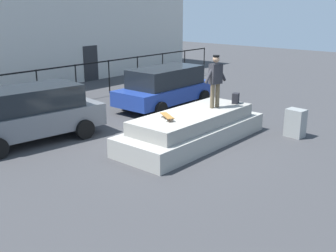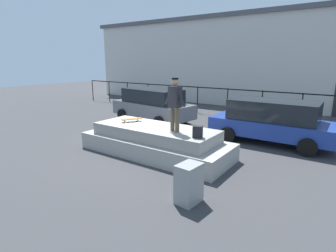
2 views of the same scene
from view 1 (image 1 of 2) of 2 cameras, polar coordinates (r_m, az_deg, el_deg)
ground_plane at (r=12.93m, az=0.15°, el=-2.53°), size 60.00×60.00×0.00m
concrete_ledge at (r=12.98m, az=3.49°, el=-0.39°), size 5.40×2.03×1.00m
skateboarder at (r=13.29m, az=6.65°, el=6.68°), size 0.90×0.33×1.71m
skateboard at (r=12.00m, az=-0.13°, el=1.42°), size 0.57×0.76×0.12m
backpack at (r=14.12m, az=9.43°, el=3.83°), size 0.33×0.28×0.36m
car_grey_hatchback_near at (r=13.71m, az=-18.82°, el=1.74°), size 4.79×2.55×1.76m
car_blue_hatchback_mid at (r=17.41m, az=-0.32°, el=5.56°), size 4.68×2.19×1.71m
utility_box at (r=14.18m, az=17.36°, el=0.40°), size 0.49×0.64×0.94m
fence_row at (r=18.14m, az=-17.83°, el=6.00°), size 24.06×0.06×1.64m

